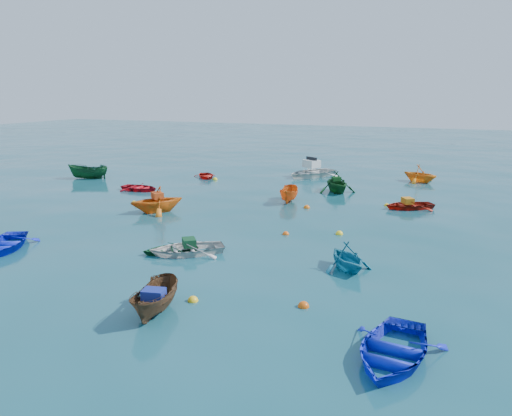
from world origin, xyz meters
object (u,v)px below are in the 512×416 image
at_px(dinghy_blue_sw, 4,249).
at_px(motorboat_white, 311,177).
at_px(dinghy_blue_se, 392,359).
at_px(dinghy_white_near, 187,254).

xyz_separation_m(dinghy_blue_sw, motorboat_white, (7.22, 23.90, 0.00)).
relative_size(dinghy_blue_se, motorboat_white, 0.80).
height_order(dinghy_blue_se, motorboat_white, motorboat_white).
distance_m(dinghy_white_near, dinghy_blue_se, 10.92).
xyz_separation_m(dinghy_white_near, dinghy_blue_se, (9.39, -5.57, 0.00)).
bearing_deg(dinghy_blue_sw, dinghy_white_near, -9.45).
bearing_deg(motorboat_white, dinghy_blue_sw, -75.06).
distance_m(dinghy_blue_sw, dinghy_blue_se, 17.50).
height_order(dinghy_blue_sw, dinghy_white_near, dinghy_blue_sw).
height_order(dinghy_white_near, motorboat_white, motorboat_white).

